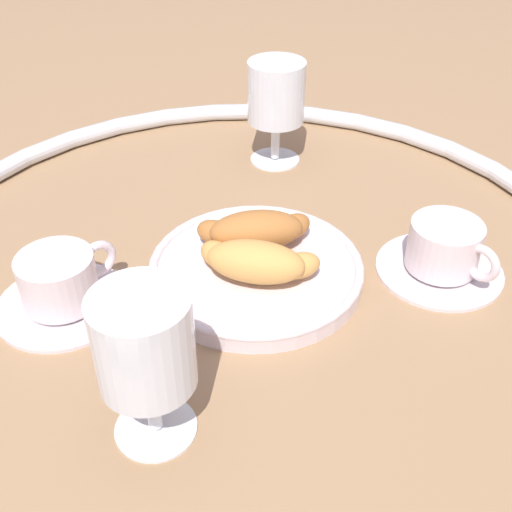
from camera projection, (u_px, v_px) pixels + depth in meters
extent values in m
plane|color=#997551|center=(245.00, 267.00, 0.70)|extent=(2.20, 2.20, 0.00)
torus|color=silver|center=(244.00, 259.00, 0.69)|extent=(0.78, 0.78, 0.02)
cylinder|color=silver|center=(256.00, 272.00, 0.68)|extent=(0.23, 0.23, 0.02)
torus|color=silver|center=(256.00, 265.00, 0.68)|extent=(0.23, 0.23, 0.01)
ellipsoid|color=#D6994C|center=(256.00, 262.00, 0.64)|extent=(0.11, 0.06, 0.04)
ellipsoid|color=#D6994C|center=(300.00, 266.00, 0.65)|extent=(0.05, 0.04, 0.03)
ellipsoid|color=#D6994C|center=(218.00, 255.00, 0.66)|extent=(0.05, 0.05, 0.03)
ellipsoid|color=#AD6B33|center=(256.00, 230.00, 0.68)|extent=(0.11, 0.07, 0.04)
ellipsoid|color=#AD6B33|center=(293.00, 227.00, 0.70)|extent=(0.05, 0.05, 0.03)
ellipsoid|color=#AD6B33|center=(216.00, 232.00, 0.69)|extent=(0.05, 0.04, 0.03)
cylinder|color=silver|center=(439.00, 268.00, 0.69)|extent=(0.14, 0.14, 0.01)
cylinder|color=silver|center=(444.00, 245.00, 0.67)|extent=(0.08, 0.08, 0.05)
cylinder|color=#937A60|center=(448.00, 228.00, 0.66)|extent=(0.07, 0.07, 0.01)
torus|color=silver|center=(481.00, 263.00, 0.65)|extent=(0.03, 0.04, 0.04)
cylinder|color=silver|center=(64.00, 303.00, 0.65)|extent=(0.14, 0.14, 0.01)
cylinder|color=silver|center=(58.00, 279.00, 0.63)|extent=(0.08, 0.08, 0.05)
cylinder|color=brown|center=(54.00, 262.00, 0.62)|extent=(0.07, 0.07, 0.01)
torus|color=silver|center=(98.00, 259.00, 0.65)|extent=(0.04, 0.04, 0.04)
cylinder|color=white|center=(156.00, 427.00, 0.53)|extent=(0.07, 0.07, 0.01)
cylinder|color=white|center=(152.00, 403.00, 0.51)|extent=(0.01, 0.01, 0.05)
cylinder|color=white|center=(144.00, 341.00, 0.47)|extent=(0.08, 0.08, 0.08)
cylinder|color=#E0CC4C|center=(145.00, 349.00, 0.47)|extent=(0.07, 0.07, 0.06)
cylinder|color=white|center=(275.00, 158.00, 0.89)|extent=(0.07, 0.07, 0.01)
cylinder|color=white|center=(275.00, 139.00, 0.88)|extent=(0.01, 0.01, 0.05)
cylinder|color=white|center=(276.00, 92.00, 0.84)|extent=(0.08, 0.08, 0.08)
cylinder|color=#E0CC4C|center=(276.00, 95.00, 0.84)|extent=(0.07, 0.07, 0.07)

